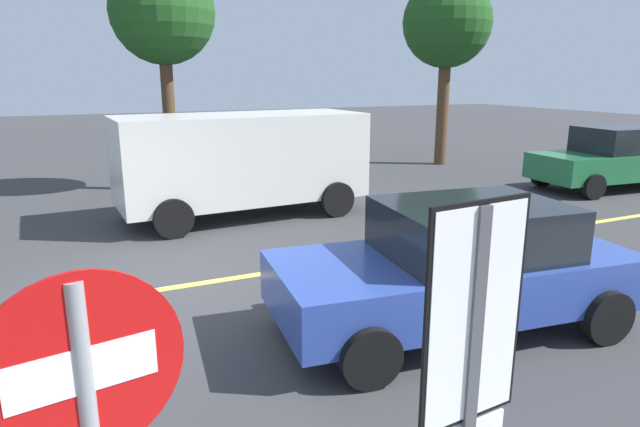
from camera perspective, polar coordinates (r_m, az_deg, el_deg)
The scene contains 8 objects.
ground_plane at distance 8.27m, azimuth -16.02°, elevation -7.63°, with size 80.00×80.00×0.00m, color #38383A.
lane_marking_centre at distance 9.14m, azimuth 2.93°, elevation -4.93°, with size 28.00×0.16×0.01m, color #E0D14C.
speed_limit_sign at distance 2.53m, azimuth 15.36°, elevation -15.61°, with size 0.54×0.07×2.52m.
white_van at distance 11.92m, azimuth -8.21°, elevation 5.71°, with size 5.30×2.48×2.20m.
car_green_approaching at distance 16.79m, azimuth 28.27°, elevation 5.10°, with size 4.50×2.28×1.67m.
car_blue_far_lane at distance 6.78m, azimuth 14.19°, elevation -5.32°, with size 4.49×2.41×1.54m.
tree_left_verge at distance 19.43m, azimuth 13.09°, elevation 18.61°, with size 2.91×2.91×6.13m.
tree_centre_verge at distance 15.06m, azimuth -16.09°, elevation 19.36°, with size 2.61×2.61×5.85m.
Camera 1 is at (-1.02, -7.64, 3.00)m, focal length 30.73 mm.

